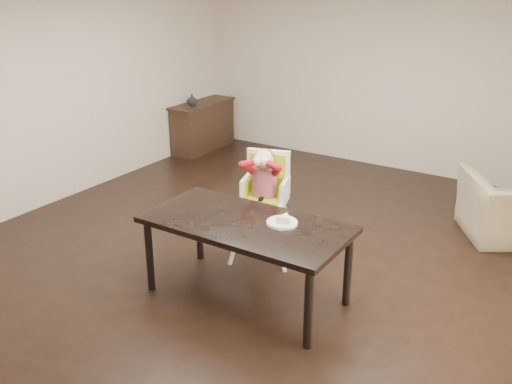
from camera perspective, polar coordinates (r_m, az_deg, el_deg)
ground at (r=6.02m, az=0.11°, el=-6.29°), size 7.00×7.00×0.00m
room_walls at (r=5.42m, az=0.12°, el=11.38°), size 6.02×7.02×2.71m
dining_table at (r=4.99m, az=-1.00°, el=-3.82°), size 1.80×0.90×0.75m
high_chair at (r=5.71m, az=0.89°, el=1.11°), size 0.61×0.61×1.16m
plate at (r=4.91m, az=2.71°, el=-2.93°), size 0.31×0.31×0.08m
sideboard at (r=9.46m, az=-5.34°, el=6.58°), size 0.44×1.26×0.79m
vase at (r=9.16m, az=-6.41°, el=9.12°), size 0.21×0.22×0.17m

